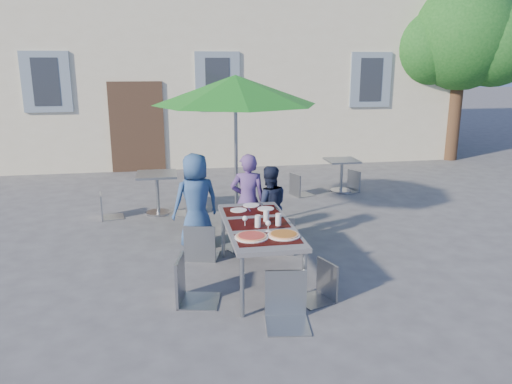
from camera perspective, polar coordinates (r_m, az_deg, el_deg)
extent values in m
plane|color=#464749|center=(5.87, 3.86, -12.23)|extent=(90.00, 90.00, 0.00)
cube|color=beige|center=(16.64, -6.04, 17.49)|extent=(13.00, 8.00, 7.00)
cube|color=#3F2B1E|center=(12.65, -13.43, 7.21)|extent=(1.30, 0.06, 2.20)
cube|color=gray|center=(12.83, -22.86, 11.52)|extent=(1.10, 0.06, 1.40)
cube|color=#262B33|center=(12.81, -22.88, 11.51)|extent=(0.60, 0.04, 1.10)
cube|color=gray|center=(12.62, -4.42, 12.56)|extent=(1.10, 0.06, 1.40)
cube|color=#262B33|center=(12.60, -4.41, 12.55)|extent=(0.60, 0.04, 1.10)
cube|color=gray|center=(13.63, 12.96, 12.39)|extent=(1.10, 0.06, 1.40)
cube|color=#262B33|center=(13.61, 13.00, 12.38)|extent=(0.60, 0.04, 1.10)
cylinder|color=#452E1D|center=(14.85, 21.75, 8.79)|extent=(0.36, 0.36, 2.80)
sphere|color=#144B17|center=(14.82, 22.47, 16.10)|extent=(2.80, 2.80, 2.80)
sphere|color=#144B17|center=(14.66, 18.98, 15.25)|extent=(2.00, 2.00, 2.00)
sphere|color=#144B17|center=(14.86, 25.59, 15.00)|extent=(2.20, 2.20, 2.20)
sphere|color=#144B17|center=(15.46, 22.08, 17.90)|extent=(1.80, 1.80, 1.80)
cube|color=#45464A|center=(6.06, 0.31, -3.87)|extent=(0.80, 1.85, 0.05)
cylinder|color=gray|center=(5.36, -1.60, -10.78)|extent=(0.05, 0.05, 0.70)
cylinder|color=gray|center=(5.49, 5.55, -10.19)|extent=(0.05, 0.05, 0.70)
cylinder|color=gray|center=(6.95, -3.78, -4.72)|extent=(0.05, 0.05, 0.70)
cylinder|color=gray|center=(7.05, 1.74, -4.41)|extent=(0.05, 0.05, 0.70)
cube|color=black|center=(5.54, 1.36, -5.37)|extent=(0.70, 0.42, 0.01)
cube|color=black|center=(6.05, 0.31, -3.62)|extent=(0.70, 0.42, 0.01)
cube|color=black|center=(6.57, -0.57, -2.14)|extent=(0.70, 0.42, 0.01)
cylinder|color=white|center=(5.57, -0.52, -5.17)|extent=(0.38, 0.38, 0.01)
cylinder|color=tan|center=(5.57, -0.52, -5.05)|extent=(0.34, 0.34, 0.01)
cylinder|color=maroon|center=(5.56, -0.52, -4.97)|extent=(0.30, 0.30, 0.01)
cylinder|color=white|center=(5.63, 3.19, -4.96)|extent=(0.37, 0.37, 0.01)
cylinder|color=tan|center=(5.63, 3.19, -4.85)|extent=(0.33, 0.33, 0.01)
cylinder|color=#8B2E09|center=(5.63, 3.19, -4.77)|extent=(0.29, 0.29, 0.01)
cylinder|color=silver|center=(5.90, 0.20, -3.39)|extent=(0.07, 0.07, 0.15)
cylinder|color=silver|center=(6.12, 1.18, -2.72)|extent=(0.07, 0.07, 0.15)
cylinder|color=silver|center=(5.97, 2.57, -3.18)|extent=(0.07, 0.07, 0.15)
cylinder|color=silver|center=(5.96, -1.26, -3.94)|extent=(0.06, 0.06, 0.00)
cylinder|color=silver|center=(5.95, -1.27, -3.59)|extent=(0.01, 0.01, 0.08)
sphere|color=silver|center=(5.93, -1.27, -3.04)|extent=(0.06, 0.06, 0.06)
cylinder|color=silver|center=(5.79, 1.40, -4.50)|extent=(0.06, 0.06, 0.00)
cylinder|color=silver|center=(5.78, 1.40, -4.14)|extent=(0.01, 0.01, 0.08)
sphere|color=silver|center=(5.76, 1.40, -3.58)|extent=(0.06, 0.06, 0.06)
cylinder|color=white|center=(6.57, -2.00, -2.07)|extent=(0.22, 0.22, 0.01)
cube|color=#9FA1A6|center=(6.59, -0.80, -2.03)|extent=(0.02, 0.18, 0.00)
cylinder|color=white|center=(6.63, 1.12, -1.91)|extent=(0.22, 0.22, 0.01)
cube|color=#9FA1A6|center=(6.66, 2.30, -1.87)|extent=(0.02, 0.18, 0.00)
cylinder|color=white|center=(6.78, -0.56, -1.52)|extent=(0.22, 0.22, 0.01)
cube|color=#9FA1A6|center=(6.81, 0.60, -1.48)|extent=(0.02, 0.18, 0.00)
imported|color=#2E4E7F|center=(7.26, -6.88, -1.04)|extent=(0.79, 0.63, 1.40)
imported|color=#593E80|center=(7.24, -0.93, -1.02)|extent=(0.55, 0.40, 1.39)
imported|color=#1A2039|center=(7.29, 1.47, -1.67)|extent=(0.60, 0.36, 1.21)
cube|color=gray|center=(6.95, -6.18, -3.79)|extent=(0.53, 0.53, 0.03)
cube|color=gray|center=(6.68, -6.58, -2.26)|extent=(0.42, 0.14, 0.51)
cylinder|color=gray|center=(7.17, -4.39, -5.17)|extent=(0.02, 0.02, 0.45)
cylinder|color=gray|center=(7.24, -7.29, -5.05)|extent=(0.02, 0.02, 0.45)
cylinder|color=gray|center=(6.83, -4.90, -6.21)|extent=(0.02, 0.02, 0.45)
cylinder|color=gray|center=(6.90, -7.94, -6.08)|extent=(0.02, 0.02, 0.45)
cube|color=gray|center=(7.26, -2.01, -3.13)|extent=(0.54, 0.54, 0.03)
cube|color=gray|center=(7.03, -1.19, -1.65)|extent=(0.38, 0.19, 0.48)
cylinder|color=gray|center=(7.56, -1.58, -4.17)|extent=(0.02, 0.02, 0.43)
cylinder|color=gray|center=(7.39, -3.87, -4.65)|extent=(0.02, 0.02, 0.43)
cylinder|color=gray|center=(7.28, -0.10, -4.91)|extent=(0.02, 0.02, 0.43)
cylinder|color=gray|center=(7.11, -2.44, -5.43)|extent=(0.02, 0.02, 0.43)
cube|color=#92969D|center=(7.16, 2.55, -2.83)|extent=(0.57, 0.57, 0.03)
cube|color=#92969D|center=(6.86, 2.54, -1.16)|extent=(0.46, 0.15, 0.56)
cylinder|color=#92969D|center=(7.43, 4.12, -4.28)|extent=(0.02, 0.02, 0.49)
cylinder|color=#92969D|center=(7.43, 1.01, -4.23)|extent=(0.02, 0.02, 0.49)
cylinder|color=#92969D|center=(7.05, 4.14, -5.34)|extent=(0.02, 0.02, 0.49)
cylinder|color=#92969D|center=(7.06, 0.85, -5.28)|extent=(0.02, 0.02, 0.49)
cube|color=gray|center=(5.66, -6.61, -8.03)|extent=(0.53, 0.53, 0.03)
cube|color=gray|center=(5.60, -8.85, -5.45)|extent=(0.13, 0.44, 0.53)
cylinder|color=gray|center=(5.56, -4.85, -11.17)|extent=(0.02, 0.02, 0.47)
cylinder|color=gray|center=(5.90, -4.40, -9.56)|extent=(0.02, 0.02, 0.47)
cylinder|color=gray|center=(5.62, -8.80, -11.02)|extent=(0.02, 0.02, 0.47)
cylinder|color=gray|center=(5.96, -8.11, -9.44)|extent=(0.02, 0.02, 0.47)
cube|color=gray|center=(5.72, 6.78, -8.66)|extent=(0.47, 0.47, 0.03)
cube|color=gray|center=(5.74, 8.28, -6.25)|extent=(0.15, 0.36, 0.44)
cylinder|color=gray|center=(5.83, 4.49, -10.30)|extent=(0.02, 0.02, 0.39)
cylinder|color=gray|center=(5.60, 6.36, -11.46)|extent=(0.02, 0.02, 0.39)
cylinder|color=gray|center=(6.00, 7.05, -9.61)|extent=(0.02, 0.02, 0.39)
cylinder|color=gray|center=(5.78, 8.97, -10.70)|extent=(0.02, 0.02, 0.39)
cube|color=#8E9599|center=(5.14, 3.70, -10.41)|extent=(0.50, 0.50, 0.03)
cube|color=#8E9599|center=(5.23, 3.50, -6.80)|extent=(0.44, 0.09, 0.53)
cylinder|color=#8E9599|center=(5.06, 1.68, -13.88)|extent=(0.02, 0.02, 0.47)
cylinder|color=#8E9599|center=(5.10, 6.08, -13.72)|extent=(0.02, 0.02, 0.47)
cylinder|color=#8E9599|center=(5.40, 1.38, -11.95)|extent=(0.02, 0.02, 0.47)
cylinder|color=#8E9599|center=(5.44, 5.48, -11.82)|extent=(0.02, 0.02, 0.47)
cylinder|color=#9FA1A6|center=(8.20, -2.21, -3.87)|extent=(0.50, 0.50, 0.10)
cylinder|color=gray|center=(7.92, -2.29, 3.67)|extent=(0.06, 0.06, 2.29)
cone|color=#19741C|center=(7.78, -2.37, 11.60)|extent=(2.56, 2.56, 0.45)
cylinder|color=#9FA1A6|center=(9.15, -11.07, -2.34)|extent=(0.44, 0.44, 0.04)
cylinder|color=gray|center=(9.06, -11.17, -0.36)|extent=(0.06, 0.06, 0.70)
cube|color=gray|center=(8.97, -11.29, 1.98)|extent=(0.70, 0.70, 0.04)
cube|color=gray|center=(9.03, -16.23, -0.39)|extent=(0.42, 0.42, 0.03)
cube|color=gray|center=(8.97, -17.45, 0.89)|extent=(0.08, 0.37, 0.44)
cylinder|color=gray|center=(8.94, -15.05, -1.82)|extent=(0.02, 0.02, 0.39)
cylinder|color=gray|center=(9.24, -15.20, -1.28)|extent=(0.02, 0.02, 0.39)
cylinder|color=gray|center=(8.92, -17.10, -1.99)|extent=(0.02, 0.02, 0.39)
cylinder|color=gray|center=(9.23, -17.18, -1.45)|extent=(0.02, 0.02, 0.39)
cube|color=#8E9499|center=(8.99, -8.86, 0.05)|extent=(0.47, 0.47, 0.03)
cube|color=#8E9499|center=(8.89, -7.77, 1.46)|extent=(0.13, 0.38, 0.46)
cylinder|color=#8E9499|center=(9.23, -9.58, -0.94)|extent=(0.02, 0.02, 0.40)
cylinder|color=#8E9499|center=(8.93, -10.08, -1.51)|extent=(0.02, 0.02, 0.40)
cylinder|color=#8E9499|center=(9.16, -7.57, -0.99)|extent=(0.02, 0.02, 0.40)
cylinder|color=#8E9499|center=(8.85, -8.01, -1.56)|extent=(0.02, 0.02, 0.40)
cylinder|color=#9FA1A6|center=(10.68, 9.65, 0.16)|extent=(0.44, 0.44, 0.04)
cylinder|color=gray|center=(10.61, 9.72, 1.73)|extent=(0.06, 0.06, 0.64)
cube|color=gray|center=(10.53, 9.80, 3.57)|extent=(0.64, 0.64, 0.04)
cube|color=gray|center=(10.20, 5.37, 1.91)|extent=(0.49, 0.49, 0.03)
cube|color=gray|center=(10.05, 4.53, 3.08)|extent=(0.15, 0.38, 0.46)
cylinder|color=gray|center=(10.21, 6.63, 0.67)|extent=(0.02, 0.02, 0.41)
cylinder|color=gray|center=(10.47, 5.58, 1.05)|extent=(0.02, 0.02, 0.41)
cylinder|color=gray|center=(10.02, 5.09, 0.45)|extent=(0.02, 0.02, 0.41)
cylinder|color=gray|center=(10.29, 4.06, 0.85)|extent=(0.02, 0.02, 0.41)
cube|color=gray|center=(10.58, 10.48, 2.10)|extent=(0.49, 0.49, 0.03)
cube|color=gray|center=(10.66, 11.22, 3.37)|extent=(0.17, 0.35, 0.44)
cylinder|color=gray|center=(10.63, 9.22, 1.09)|extent=(0.02, 0.02, 0.39)
cylinder|color=gray|center=(10.41, 10.39, 0.75)|extent=(0.02, 0.02, 0.39)
cylinder|color=gray|center=(10.84, 10.46, 1.31)|extent=(0.02, 0.02, 0.39)
cylinder|color=gray|center=(10.62, 11.64, 0.97)|extent=(0.02, 0.02, 0.39)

